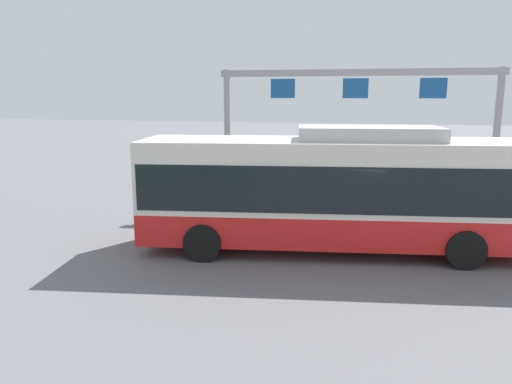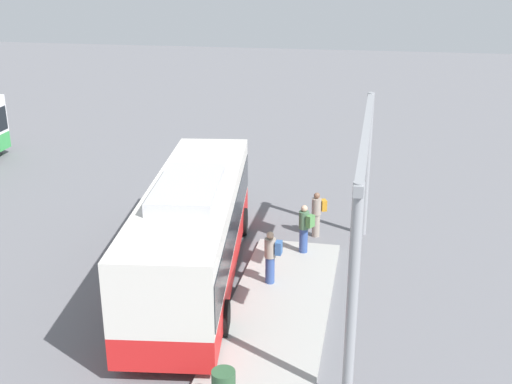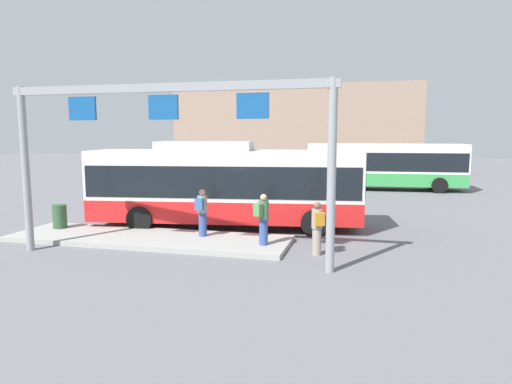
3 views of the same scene
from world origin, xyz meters
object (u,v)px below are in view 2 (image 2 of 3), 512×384
object	(u,v)px
person_waiting_near	(305,228)
person_waiting_mid	(271,256)
bus_main	(194,225)
person_boarding	(317,213)

from	to	relation	value
person_waiting_near	person_waiting_mid	size ratio (longest dim) A/B	1.00
bus_main	person_boarding	xyz separation A→B (m)	(4.05, -3.34, -0.92)
person_boarding	person_waiting_mid	bearing A→B (deg)	53.71
bus_main	person_boarding	size ratio (longest dim) A/B	6.53
person_waiting_near	person_boarding	bearing A→B (deg)	-67.35
bus_main	person_waiting_near	bearing A→B (deg)	-61.75
person_boarding	person_waiting_mid	world-z (taller)	person_waiting_mid
person_waiting_near	person_waiting_mid	bearing A→B (deg)	103.37
bus_main	person_boarding	distance (m)	5.33
bus_main	person_waiting_mid	world-z (taller)	bus_main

